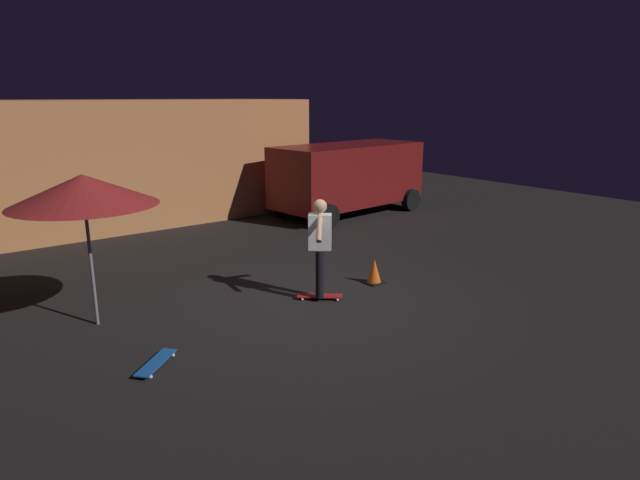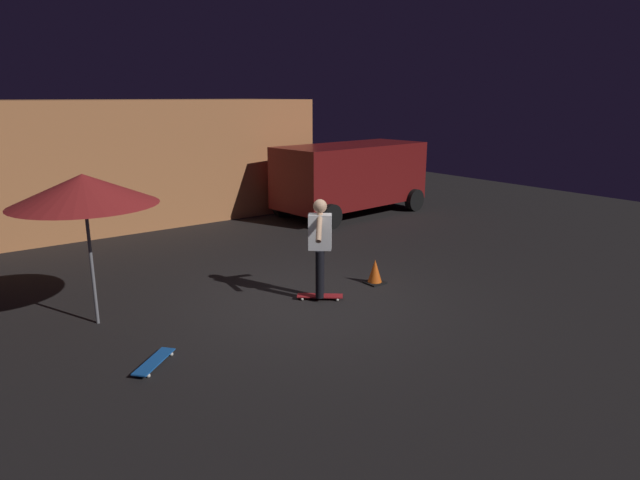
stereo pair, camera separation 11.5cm
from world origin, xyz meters
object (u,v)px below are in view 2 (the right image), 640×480
parked_van (351,175)px  patio_umbrella (83,190)px  skateboard_spare (154,362)px  skater (320,241)px  skateboard_ridden (320,296)px  traffic_cone (375,272)px

parked_van → patio_umbrella: 9.25m
parked_van → patio_umbrella: (-8.33, -3.90, 0.91)m
skateboard_spare → skater: bearing=11.5°
skateboard_ridden → traffic_cone: traffic_cone is taller
skateboard_ridden → traffic_cone: bearing=2.3°
skateboard_ridden → skateboard_spare: size_ratio=1.00×
skateboard_ridden → patio_umbrella: bearing=159.9°
skater → traffic_cone: skater is taller
parked_van → skateboard_spare: 10.04m
skater → skateboard_spare: bearing=-168.5°
skateboard_spare → skater: 3.37m
skateboard_ridden → skateboard_spare: bearing=-168.5°
skateboard_spare → traffic_cone: 4.53m
parked_van → skateboard_ridden: size_ratio=6.56×
skater → skateboard_ridden: bearing=178.2°
patio_umbrella → skateboard_ridden: patio_umbrella is taller
parked_van → skater: 7.15m
parked_van → patio_umbrella: bearing=-154.9°
patio_umbrella → traffic_cone: 5.15m
patio_umbrella → skateboard_ridden: 4.10m
parked_van → skateboard_spare: size_ratio=6.58×
skateboard_ridden → skater: size_ratio=0.43×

